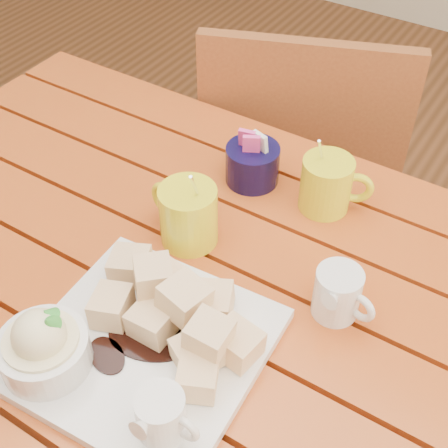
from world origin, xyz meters
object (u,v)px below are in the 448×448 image
Objects in this scene: dessert_plate at (128,341)px; coffee_mug_left at (187,214)px; chair_far at (299,173)px; table at (183,323)px; coffee_mug_right at (328,184)px.

dessert_plate is 2.09× the size of coffee_mug_left.
dessert_plate is at bearing -62.51° from coffee_mug_left.
chair_far reaches higher than dessert_plate.
coffee_mug_left is at bearing 105.44° from dessert_plate.
table is 8.34× the size of coffee_mug_left.
table is 0.62m from chair_far.
chair_far is at bearing 108.09° from coffee_mug_left.
dessert_plate is 0.80m from chair_far.
coffee_mug_left reaches higher than table.
table is 0.31m from coffee_mug_right.
coffee_mug_left is (-0.04, 0.07, 0.16)m from table.
chair_far is (-0.09, 0.59, -0.15)m from table.
coffee_mug_left is (-0.06, 0.22, 0.02)m from dessert_plate.
coffee_mug_right is at bearing 62.86° from coffee_mug_left.
coffee_mug_right is at bearing 77.85° from dessert_plate.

